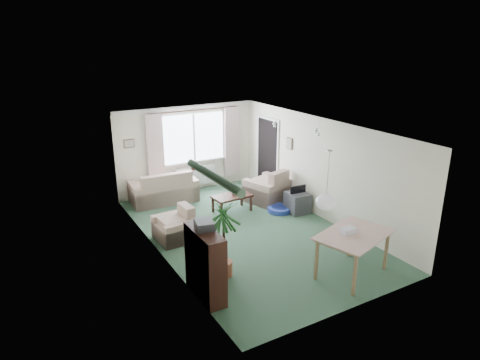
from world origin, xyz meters
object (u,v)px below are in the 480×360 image
houseplant (224,238)px  pet_bed (280,209)px  armchair_corner (268,185)px  tv_cube (297,202)px  armchair_left (175,224)px  dining_table (352,255)px  sofa (163,186)px  bookshelf (205,264)px  coffee_table (232,203)px

houseplant → pet_bed: houseplant is taller
armchair_corner → tv_cube: (0.22, -1.01, -0.20)m
armchair_corner → houseplant: 3.89m
armchair_left → houseplant: houseplant is taller
dining_table → armchair_left: bearing=127.5°
sofa → pet_bed: (2.25, -2.12, -0.36)m
armchair_corner → houseplant: size_ratio=0.66×
bookshelf → tv_cube: bearing=31.8°
dining_table → tv_cube: 3.02m
armchair_corner → bookshelf: size_ratio=0.83×
bookshelf → pet_bed: 4.01m
tv_cube → pet_bed: (-0.37, 0.23, -0.19)m
pet_bed → tv_cube: bearing=-32.1°
armchair_left → coffee_table: bearing=109.2°
dining_table → sofa: bearing=107.9°
pet_bed → coffee_table: bearing=149.6°
houseplant → bookshelf: bearing=-143.7°
bookshelf → dining_table: (2.60, -0.71, -0.20)m
houseplant → dining_table: bearing=-29.0°
armchair_corner → bookshelf: (-3.31, -3.16, 0.15)m
coffee_table → dining_table: (0.46, -3.70, 0.19)m
armchair_left → tv_cube: size_ratio=1.47×
sofa → armchair_corner: 2.75m
sofa → bookshelf: bookshelf is taller
houseplant → sofa: bearing=85.1°
coffee_table → armchair_corner: bearing=8.4°
coffee_table → pet_bed: (1.03, -0.60, -0.15)m
sofa → bookshelf: 4.60m
armchair_left → bookshelf: bearing=-11.8°
bookshelf → tv_cube: (3.54, 2.16, -0.35)m
houseplant → coffee_table: bearing=58.5°
armchair_left → dining_table: bearing=34.3°
houseplant → tv_cube: 3.48m
armchair_corner → tv_cube: 1.05m
armchair_left → coffee_table: (1.80, 0.74, -0.15)m
armchair_left → dining_table: (2.26, -2.95, 0.04)m
coffee_table → bookshelf: bearing=-125.7°
houseplant → armchair_corner: bearing=45.0°
bookshelf → armchair_left: bearing=81.9°
pet_bed → armchair_left: bearing=-177.1°
armchair_corner → pet_bed: size_ratio=1.67×
bookshelf → dining_table: bearing=-14.7°
sofa → tv_cube: size_ratio=3.08×
dining_table → tv_cube: size_ratio=2.32×
tv_cube → bookshelf: bearing=-143.9°
coffee_table → bookshelf: (-2.14, -2.99, 0.38)m
armchair_left → bookshelf: bookshelf is taller
houseplant → pet_bed: (2.60, 1.97, -0.70)m
sofa → tv_cube: 3.53m
armchair_corner → dining_table: size_ratio=0.78×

